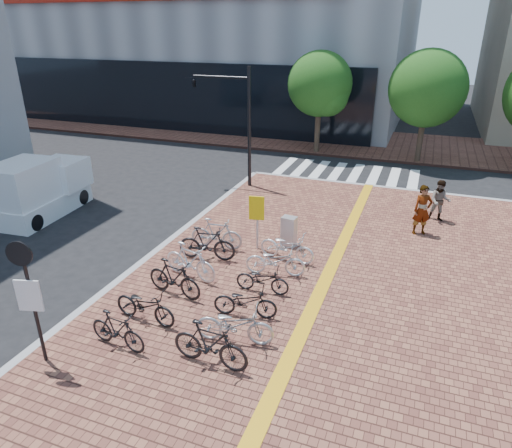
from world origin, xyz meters
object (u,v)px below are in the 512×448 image
at_px(bike_6, 210,345).
at_px(box_truck, 39,189).
at_px(bike_0, 117,330).
at_px(bike_11, 287,247).
at_px(bike_1, 145,305).
at_px(bike_4, 207,244).
at_px(traffic_light_pole, 224,104).
at_px(bike_9, 262,279).
at_px(yellow_sign, 257,213).
at_px(bike_3, 190,261).
at_px(bike_7, 235,324).
at_px(bike_8, 245,301).
at_px(bike_5, 216,234).
at_px(pedestrian_a, 422,210).
at_px(bike_2, 174,278).
at_px(bike_10, 275,261).
at_px(notice_sign, 28,289).
at_px(pedestrian_b, 440,201).
at_px(utility_box, 289,231).

height_order(bike_6, box_truck, box_truck).
xyz_separation_m(bike_0, bike_11, (2.52, 5.74, 0.01)).
xyz_separation_m(bike_1, box_truck, (-8.39, 5.13, 0.51)).
xyz_separation_m(bike_4, traffic_light_pole, (-2.76, 7.68, 3.26)).
bearing_deg(bike_6, box_truck, 62.65).
relative_size(bike_9, yellow_sign, 0.82).
bearing_deg(bike_11, bike_3, 137.33).
distance_m(bike_6, bike_7, 0.99).
bearing_deg(bike_8, bike_7, 178.39).
bearing_deg(bike_7, traffic_light_pole, 14.10).
relative_size(bike_5, pedestrian_a, 0.98).
height_order(bike_2, bike_6, bike_6).
xyz_separation_m(bike_4, bike_7, (2.57, -3.70, -0.07)).
xyz_separation_m(bike_7, bike_8, (-0.17, 1.11, -0.06)).
xyz_separation_m(bike_3, bike_10, (2.39, 1.11, -0.09)).
xyz_separation_m(bike_3, bike_11, (2.45, 2.15, -0.08)).
bearing_deg(notice_sign, box_truck, 133.84).
height_order(bike_3, bike_11, bike_3).
relative_size(notice_sign, traffic_light_pole, 0.56).
bearing_deg(notice_sign, pedestrian_b, 54.99).
distance_m(bike_3, bike_8, 2.68).
bearing_deg(bike_1, bike_11, -23.87).
distance_m(bike_8, traffic_light_pole, 11.98).
relative_size(bike_2, box_truck, 0.43).
distance_m(bike_0, pedestrian_a, 11.60).
bearing_deg(bike_7, bike_0, 103.60).
distance_m(bike_7, box_truck, 12.08).
bearing_deg(yellow_sign, box_truck, 179.61).
distance_m(bike_8, bike_11, 3.45).
distance_m(pedestrian_a, notice_sign, 13.25).
height_order(bike_5, yellow_sign, yellow_sign).
bearing_deg(bike_9, bike_0, 142.72).
bearing_deg(bike_0, bike_5, 6.61).
bearing_deg(yellow_sign, traffic_light_pole, 122.49).
bearing_deg(bike_5, notice_sign, 162.94).
relative_size(bike_3, bike_4, 1.00).
distance_m(bike_4, pedestrian_a, 8.07).
relative_size(bike_1, bike_4, 0.96).
relative_size(pedestrian_a, utility_box, 1.73).
xyz_separation_m(bike_0, bike_2, (0.10, 2.55, 0.07)).
bearing_deg(pedestrian_b, bike_1, -125.79).
bearing_deg(bike_7, bike_10, -9.15).
xyz_separation_m(bike_10, utility_box, (-0.21, 2.14, 0.06)).
bearing_deg(bike_5, bike_11, -96.11).
xyz_separation_m(bike_5, pedestrian_a, (6.62, 3.82, 0.39)).
distance_m(bike_2, utility_box, 4.79).
height_order(bike_2, bike_9, bike_2).
relative_size(bike_1, utility_box, 1.69).
distance_m(bike_9, bike_11, 2.15).
distance_m(bike_2, bike_5, 3.18).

